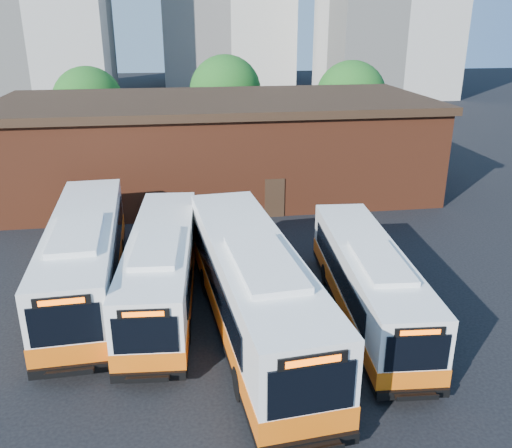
{
  "coord_description": "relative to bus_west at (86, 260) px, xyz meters",
  "views": [
    {
      "loc": [
        -2.69,
        -16.66,
        11.38
      ],
      "look_at": [
        0.52,
        4.94,
        3.06
      ],
      "focal_mm": 38.0,
      "sensor_mm": 36.0,
      "label": 1
    }
  ],
  "objects": [
    {
      "name": "ground",
      "position": [
        6.84,
        -5.46,
        -1.63
      ],
      "size": [
        220.0,
        220.0,
        0.0
      ],
      "primitive_type": "plane",
      "color": "black"
    },
    {
      "name": "bus_west",
      "position": [
        0.0,
        0.0,
        0.0
      ],
      "size": [
        3.33,
        13.31,
        3.59
      ],
      "rotation": [
        0.0,
        0.0,
        0.05
      ],
      "color": "white",
      "rests_on": "ground"
    },
    {
      "name": "bus_midwest",
      "position": [
        3.26,
        -1.25,
        -0.15
      ],
      "size": [
        3.34,
        12.15,
        3.27
      ],
      "rotation": [
        0.0,
        0.0,
        -0.07
      ],
      "color": "white",
      "rests_on": "ground"
    },
    {
      "name": "bus_mideast",
      "position": [
        6.71,
        -4.15,
        0.09
      ],
      "size": [
        4.07,
        14.08,
        3.79
      ],
      "rotation": [
        0.0,
        0.0,
        0.09
      ],
      "color": "white",
      "rests_on": "ground"
    },
    {
      "name": "bus_east",
      "position": [
        11.43,
        -3.59,
        -0.22
      ],
      "size": [
        3.16,
        11.57,
        3.12
      ],
      "rotation": [
        0.0,
        0.0,
        -0.07
      ],
      "color": "white",
      "rests_on": "ground"
    },
    {
      "name": "transit_worker",
      "position": [
        7.49,
        -8.75,
        -0.73
      ],
      "size": [
        0.65,
        0.77,
        1.8
      ],
      "primitive_type": "imported",
      "rotation": [
        0.0,
        0.0,
        1.17
      ],
      "color": "#131B38",
      "rests_on": "ground"
    },
    {
      "name": "depot_building",
      "position": [
        6.84,
        14.54,
        1.63
      ],
      "size": [
        28.6,
        12.6,
        6.4
      ],
      "color": "#632B17",
      "rests_on": "ground"
    },
    {
      "name": "tree_west",
      "position": [
        -3.16,
        26.54,
        3.01
      ],
      "size": [
        6.0,
        6.0,
        7.65
      ],
      "color": "#382314",
      "rests_on": "ground"
    },
    {
      "name": "tree_mid",
      "position": [
        8.84,
        28.54,
        3.45
      ],
      "size": [
        6.56,
        6.56,
        8.36
      ],
      "color": "#382314",
      "rests_on": "ground"
    },
    {
      "name": "tree_east",
      "position": [
        19.84,
        25.54,
        3.2
      ],
      "size": [
        6.24,
        6.24,
        7.96
      ],
      "color": "#382314",
      "rests_on": "ground"
    }
  ]
}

